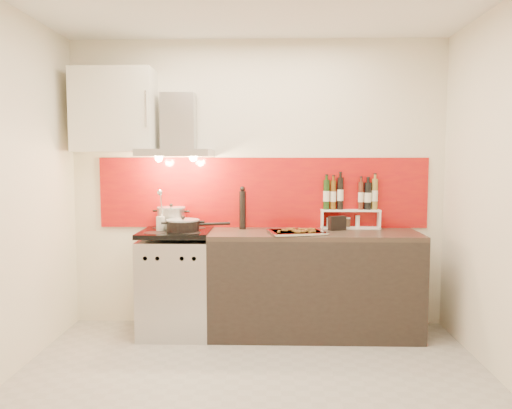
{
  "coord_description": "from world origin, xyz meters",
  "views": [
    {
      "loc": [
        0.11,
        -3.17,
        1.52
      ],
      "look_at": [
        0.0,
        0.95,
        1.15
      ],
      "focal_mm": 35.0,
      "sensor_mm": 36.0,
      "label": 1
    }
  ],
  "objects_px": {
    "range_stove": "(177,283)",
    "saute_pan": "(184,225)",
    "pepper_mill": "(243,208)",
    "counter": "(314,283)",
    "stock_pot": "(171,217)",
    "baking_tray": "(296,232)"
  },
  "relations": [
    {
      "from": "pepper_mill",
      "to": "counter",
      "type": "bearing_deg",
      "value": -15.01
    },
    {
      "from": "stock_pot",
      "to": "baking_tray",
      "type": "height_order",
      "value": "stock_pot"
    },
    {
      "from": "counter",
      "to": "stock_pot",
      "type": "bearing_deg",
      "value": 172.13
    },
    {
      "from": "saute_pan",
      "to": "pepper_mill",
      "type": "distance_m",
      "value": 0.55
    },
    {
      "from": "range_stove",
      "to": "saute_pan",
      "type": "xyz_separation_m",
      "value": [
        0.08,
        -0.04,
        0.52
      ]
    },
    {
      "from": "range_stove",
      "to": "stock_pot",
      "type": "xyz_separation_m",
      "value": [
        -0.07,
        0.18,
        0.56
      ]
    },
    {
      "from": "stock_pot",
      "to": "baking_tray",
      "type": "distance_m",
      "value": 1.15
    },
    {
      "from": "range_stove",
      "to": "pepper_mill",
      "type": "relative_size",
      "value": 2.36
    },
    {
      "from": "range_stove",
      "to": "saute_pan",
      "type": "bearing_deg",
      "value": -24.64
    },
    {
      "from": "baking_tray",
      "to": "saute_pan",
      "type": "bearing_deg",
      "value": 176.04
    },
    {
      "from": "counter",
      "to": "saute_pan",
      "type": "bearing_deg",
      "value": -177.96
    },
    {
      "from": "stock_pot",
      "to": "saute_pan",
      "type": "xyz_separation_m",
      "value": [
        0.15,
        -0.22,
        -0.04
      ]
    },
    {
      "from": "saute_pan",
      "to": "range_stove",
      "type": "bearing_deg",
      "value": 155.36
    },
    {
      "from": "saute_pan",
      "to": "pepper_mill",
      "type": "bearing_deg",
      "value": 22.88
    },
    {
      "from": "counter",
      "to": "stock_pot",
      "type": "height_order",
      "value": "stock_pot"
    },
    {
      "from": "range_stove",
      "to": "counter",
      "type": "height_order",
      "value": "range_stove"
    },
    {
      "from": "range_stove",
      "to": "pepper_mill",
      "type": "distance_m",
      "value": 0.88
    },
    {
      "from": "range_stove",
      "to": "stock_pot",
      "type": "height_order",
      "value": "stock_pot"
    },
    {
      "from": "counter",
      "to": "stock_pot",
      "type": "xyz_separation_m",
      "value": [
        -1.27,
        0.18,
        0.55
      ]
    },
    {
      "from": "counter",
      "to": "pepper_mill",
      "type": "distance_m",
      "value": 0.91
    },
    {
      "from": "range_stove",
      "to": "pepper_mill",
      "type": "xyz_separation_m",
      "value": [
        0.57,
        0.17,
        0.65
      ]
    },
    {
      "from": "range_stove",
      "to": "saute_pan",
      "type": "distance_m",
      "value": 0.53
    }
  ]
}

